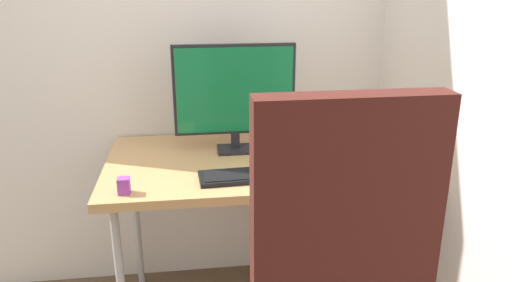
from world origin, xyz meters
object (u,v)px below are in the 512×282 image
(mouse, at_px, (362,172))
(pen_holder, at_px, (334,129))
(desk_clamp_accessory, at_px, (124,186))
(keyboard, at_px, (257,175))
(notebook, at_px, (353,151))
(monitor, at_px, (235,93))

(mouse, distance_m, pen_holder, 0.45)
(mouse, bearing_deg, desk_clamp_accessory, 170.45)
(keyboard, xyz_separation_m, notebook, (0.44, 0.20, 0.00))
(pen_holder, bearing_deg, mouse, -92.29)
(desk_clamp_accessory, bearing_deg, mouse, 2.45)
(monitor, xyz_separation_m, notebook, (0.49, -0.11, -0.24))
(monitor, xyz_separation_m, desk_clamp_accessory, (-0.43, -0.39, -0.23))
(monitor, relative_size, keyboard, 1.15)
(monitor, height_order, mouse, monitor)
(keyboard, bearing_deg, monitor, 99.73)
(keyboard, distance_m, desk_clamp_accessory, 0.49)
(mouse, xyz_separation_m, notebook, (0.04, 0.24, -0.01))
(keyboard, xyz_separation_m, mouse, (0.40, -0.04, 0.01))
(mouse, distance_m, notebook, 0.25)
(mouse, relative_size, notebook, 0.53)
(monitor, relative_size, notebook, 2.80)
(mouse, relative_size, pen_holder, 0.54)
(pen_holder, xyz_separation_m, desk_clamp_accessory, (-0.89, -0.48, -0.02))
(keyboard, relative_size, desk_clamp_accessory, 7.70)
(monitor, height_order, desk_clamp_accessory, monitor)
(notebook, bearing_deg, pen_holder, 117.82)
(keyboard, distance_m, notebook, 0.48)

